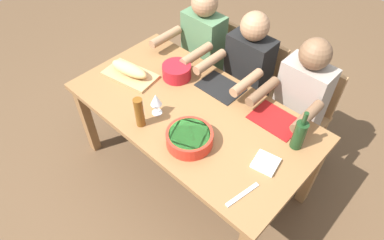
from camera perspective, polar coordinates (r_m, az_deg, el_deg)
ground_plane at (r=2.90m, az=0.00°, el=-8.52°), size 8.00×8.00×0.00m
dining_table at (r=2.39m, az=0.00°, el=0.42°), size 1.72×0.92×0.74m
chair_far_center at (r=2.97m, az=10.51°, el=6.12°), size 0.40×0.40×0.85m
diner_far_center at (r=2.71m, az=8.83°, el=7.75°), size 0.41×0.53×1.20m
chair_far_right at (r=2.82m, az=18.23°, el=1.59°), size 0.40×0.40×0.85m
diner_far_right at (r=2.55m, az=17.28°, el=2.86°), size 0.41×0.53×1.20m
chair_far_left at (r=3.18m, az=3.56°, el=10.04°), size 0.40×0.40×0.85m
diner_far_left at (r=2.94m, az=1.36°, el=11.84°), size 0.41×0.53×1.20m
serving_bowl_fruit at (r=2.54m, az=-2.58°, el=8.28°), size 0.21×0.21×0.11m
serving_bowl_greens at (r=2.09m, az=-0.43°, el=-2.94°), size 0.29×0.29×0.09m
cutting_board at (r=2.62m, az=-10.30°, el=7.44°), size 0.43×0.29×0.02m
bread_loaf at (r=2.59m, az=-10.46°, el=8.37°), size 0.33×0.16×0.09m
wine_bottle at (r=2.13m, az=17.54°, el=-2.30°), size 0.08×0.08×0.29m
beer_bottle at (r=2.18m, az=-8.81°, el=1.27°), size 0.06×0.06×0.22m
wine_glass at (r=2.23m, az=-6.06°, el=3.29°), size 0.08×0.08×0.17m
placemat_far_center at (r=2.49m, az=4.80°, el=5.48°), size 0.32×0.23×0.01m
placemat_far_right at (r=2.32m, az=13.77°, el=0.01°), size 0.32×0.23×0.01m
carving_knife at (r=1.93m, az=8.43°, el=-12.26°), size 0.06×0.23×0.01m
napkin_stack at (r=2.06m, az=12.22°, el=-7.04°), size 0.16×0.16×0.02m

